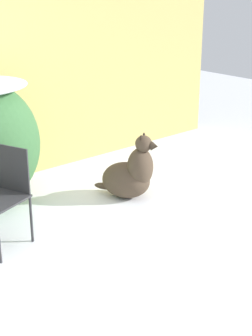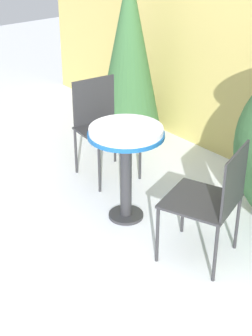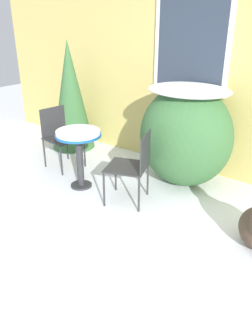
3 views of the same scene
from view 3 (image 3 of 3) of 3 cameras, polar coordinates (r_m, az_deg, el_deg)
ground_plane at (r=3.47m, az=-6.19°, el=-11.57°), size 16.00×16.00×0.00m
house_wall at (r=4.66m, az=12.67°, el=18.00°), size 8.00×0.10×3.08m
shrub_left at (r=4.29m, az=10.32°, el=5.85°), size 1.23×1.04×1.32m
evergreen_bush at (r=5.60m, az=-9.62°, el=12.23°), size 0.72×0.72×1.76m
patio_table at (r=4.19m, az=-8.25°, el=4.51°), size 0.58×0.58×0.78m
patio_chair_near_table at (r=4.94m, az=-11.45°, el=5.76°), size 0.50×0.50×0.87m
patio_chair_far_side at (r=3.82m, az=1.24°, el=0.67°), size 0.59×0.59×0.87m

